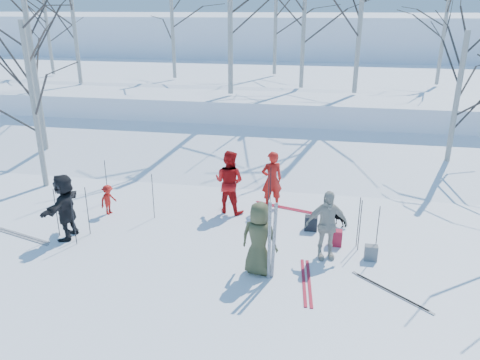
% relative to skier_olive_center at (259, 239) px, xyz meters
% --- Properties ---
extents(ground, '(120.00, 120.00, 0.00)m').
position_rel_skier_olive_center_xyz_m(ground, '(-0.89, 0.94, -0.86)').
color(ground, white).
rests_on(ground, ground).
extents(snow_ramp, '(70.00, 9.49, 4.12)m').
position_rel_skier_olive_center_xyz_m(snow_ramp, '(-0.89, 7.94, -0.71)').
color(snow_ramp, white).
rests_on(snow_ramp, ground).
extents(snow_plateau, '(70.00, 18.00, 2.20)m').
position_rel_skier_olive_center_xyz_m(snow_plateau, '(-0.89, 17.94, 0.14)').
color(snow_plateau, white).
rests_on(snow_plateau, ground).
extents(far_hill, '(90.00, 30.00, 6.00)m').
position_rel_skier_olive_center_xyz_m(far_hill, '(-0.89, 38.94, 1.14)').
color(far_hill, white).
rests_on(far_hill, ground).
extents(skier_olive_center, '(0.93, 0.70, 1.72)m').
position_rel_skier_olive_center_xyz_m(skier_olive_center, '(0.00, 0.00, 0.00)').
color(skier_olive_center, '#404328').
rests_on(skier_olive_center, ground).
extents(skier_red_north, '(0.76, 0.65, 1.76)m').
position_rel_skier_olive_center_xyz_m(skier_red_north, '(-0.17, 3.72, 0.02)').
color(skier_red_north, red).
rests_on(skier_red_north, ground).
extents(skier_redor_behind, '(1.07, 0.94, 1.88)m').
position_rel_skier_olive_center_xyz_m(skier_redor_behind, '(-1.35, 3.20, 0.08)').
color(skier_redor_behind, '#B30D0E').
rests_on(skier_redor_behind, ground).
extents(skier_red_seated, '(0.50, 0.65, 0.89)m').
position_rel_skier_olive_center_xyz_m(skier_red_seated, '(-4.78, 2.39, -0.41)').
color(skier_red_seated, red).
rests_on(skier_red_seated, ground).
extents(skier_cream_east, '(1.09, 0.68, 1.72)m').
position_rel_skier_olive_center_xyz_m(skier_cream_east, '(1.47, 0.98, 0.00)').
color(skier_cream_east, beige).
rests_on(skier_cream_east, ground).
extents(skier_grey_west, '(0.58, 1.65, 1.76)m').
position_rel_skier_olive_center_xyz_m(skier_grey_west, '(-5.17, 0.81, 0.02)').
color(skier_grey_west, black).
rests_on(skier_grey_west, ground).
extents(dog, '(0.58, 0.52, 0.45)m').
position_rel_skier_olive_center_xyz_m(dog, '(1.85, 2.85, -0.63)').
color(dog, black).
rests_on(dog, ground).
extents(upright_ski_left, '(0.08, 0.16, 1.90)m').
position_rel_skier_olive_center_xyz_m(upright_ski_left, '(0.26, -0.27, 0.09)').
color(upright_ski_left, silver).
rests_on(upright_ski_left, ground).
extents(upright_ski_right, '(0.15, 0.23, 1.89)m').
position_rel_skier_olive_center_xyz_m(upright_ski_right, '(0.36, -0.25, 0.09)').
color(upright_ski_right, silver).
rests_on(upright_ski_right, ground).
extents(ski_pair_a, '(1.24, 2.01, 0.02)m').
position_rel_skier_olive_center_xyz_m(ski_pair_a, '(-6.39, 0.61, -0.85)').
color(ski_pair_a, silver).
rests_on(ski_pair_a, ground).
extents(ski_pair_b, '(2.08, 2.10, 0.02)m').
position_rel_skier_olive_center_xyz_m(ski_pair_b, '(2.89, -0.27, -0.85)').
color(ski_pair_b, silver).
rests_on(ski_pair_b, ground).
extents(ski_pair_c, '(0.57, 1.94, 0.02)m').
position_rel_skier_olive_center_xyz_m(ski_pair_c, '(1.10, -0.22, -0.85)').
color(ski_pair_c, '#A6172B').
rests_on(ski_pair_c, ground).
extents(ski_pair_d, '(1.23, 2.01, 0.02)m').
position_rel_skier_olive_center_xyz_m(ski_pair_d, '(0.25, 3.74, -0.85)').
color(ski_pair_d, '#A6172B').
rests_on(ski_pair_d, ground).
extents(ski_pole_a, '(0.02, 0.02, 1.34)m').
position_rel_skier_olive_center_xyz_m(ski_pole_a, '(-5.22, 3.26, -0.19)').
color(ski_pole_a, black).
rests_on(ski_pole_a, ground).
extents(ski_pole_b, '(0.02, 0.02, 1.34)m').
position_rel_skier_olive_center_xyz_m(ski_pole_b, '(-5.44, 0.81, -0.19)').
color(ski_pole_b, black).
rests_on(ski_pole_b, ground).
extents(ski_pole_c, '(0.02, 0.02, 1.34)m').
position_rel_skier_olive_center_xyz_m(ski_pole_c, '(-4.77, 0.48, -0.19)').
color(ski_pole_c, black).
rests_on(ski_pole_c, ground).
extents(ski_pole_d, '(0.02, 0.02, 1.34)m').
position_rel_skier_olive_center_xyz_m(ski_pole_d, '(2.67, 1.20, -0.19)').
color(ski_pole_d, black).
rests_on(ski_pole_d, ground).
extents(ski_pole_e, '(0.02, 0.02, 1.34)m').
position_rel_skier_olive_center_xyz_m(ski_pole_e, '(2.28, 1.50, -0.19)').
color(ski_pole_e, black).
rests_on(ski_pole_e, ground).
extents(ski_pole_f, '(0.02, 0.02, 1.34)m').
position_rel_skier_olive_center_xyz_m(ski_pole_f, '(2.25, 1.67, -0.19)').
color(ski_pole_f, black).
rests_on(ski_pole_f, ground).
extents(ski_pole_g, '(0.02, 0.02, 1.34)m').
position_rel_skier_olive_center_xyz_m(ski_pole_g, '(-3.38, 2.36, -0.19)').
color(ski_pole_g, black).
rests_on(ski_pole_g, ground).
extents(ski_pole_h, '(0.02, 0.02, 1.34)m').
position_rel_skier_olive_center_xyz_m(ski_pole_h, '(-4.70, 1.07, -0.19)').
color(ski_pole_h, black).
rests_on(ski_pole_h, ground).
extents(ski_pole_i, '(0.02, 0.02, 1.34)m').
position_rel_skier_olive_center_xyz_m(ski_pole_i, '(-0.18, 3.52, -0.19)').
color(ski_pole_i, black).
rests_on(ski_pole_i, ground).
extents(ski_pole_j, '(0.02, 0.02, 1.34)m').
position_rel_skier_olive_center_xyz_m(ski_pole_j, '(-0.20, 3.21, -0.19)').
color(ski_pole_j, black).
rests_on(ski_pole_j, ground).
extents(backpack_red, '(0.32, 0.22, 0.42)m').
position_rel_skier_olive_center_xyz_m(backpack_red, '(1.72, 1.64, -0.65)').
color(backpack_red, '#A71930').
rests_on(backpack_red, ground).
extents(backpack_grey, '(0.30, 0.20, 0.38)m').
position_rel_skier_olive_center_xyz_m(backpack_grey, '(2.55, 1.04, -0.67)').
color(backpack_grey, slate).
rests_on(backpack_grey, ground).
extents(backpack_dark, '(0.34, 0.24, 0.40)m').
position_rel_skier_olive_center_xyz_m(backpack_dark, '(1.08, 2.40, -0.66)').
color(backpack_dark, black).
rests_on(backpack_dark, ground).
extents(birch_plateau_b, '(4.75, 4.75, 5.93)m').
position_rel_skier_olive_center_xyz_m(birch_plateau_b, '(-1.68, 16.99, 4.31)').
color(birch_plateau_b, silver).
rests_on(birch_plateau_b, snow_plateau).
extents(birch_plateau_c, '(5.21, 5.21, 6.58)m').
position_rel_skier_olive_center_xyz_m(birch_plateau_c, '(2.42, 11.66, 4.63)').
color(birch_plateau_c, silver).
rests_on(birch_plateau_c, snow_plateau).
extents(birch_plateau_d, '(4.50, 4.50, 5.57)m').
position_rel_skier_olive_center_xyz_m(birch_plateau_d, '(0.07, 12.62, 4.13)').
color(birch_plateau_d, silver).
rests_on(birch_plateau_d, snow_plateau).
extents(birch_plateau_e, '(4.51, 4.51, 5.59)m').
position_rel_skier_olive_center_xyz_m(birch_plateau_e, '(-10.63, 12.07, 4.14)').
color(birch_plateau_e, silver).
rests_on(birch_plateau_e, snow_plateau).
extents(birch_plateau_f, '(5.40, 5.40, 6.85)m').
position_rel_skier_olive_center_xyz_m(birch_plateau_f, '(-2.81, 10.50, 4.77)').
color(birch_plateau_f, silver).
rests_on(birch_plateau_f, snow_plateau).
extents(birch_plateau_g, '(3.73, 3.73, 4.47)m').
position_rel_skier_olive_center_xyz_m(birch_plateau_g, '(6.39, 14.73, 3.58)').
color(birch_plateau_g, silver).
rests_on(birch_plateau_g, snow_plateau).
extents(birch_plateau_h, '(4.10, 4.10, 5.00)m').
position_rel_skier_olive_center_xyz_m(birch_plateau_h, '(-6.63, 14.56, 3.84)').
color(birch_plateau_h, silver).
rests_on(birch_plateau_h, snow_plateau).
extents(birch_plateau_i, '(3.99, 3.99, 4.84)m').
position_rel_skier_olive_center_xyz_m(birch_plateau_i, '(-13.67, 14.69, 3.76)').
color(birch_plateau_i, silver).
rests_on(birch_plateau_i, snow_plateau).
extents(birch_edge_a, '(4.34, 4.34, 5.34)m').
position_rel_skier_olive_center_xyz_m(birch_edge_a, '(-7.91, 4.15, 1.81)').
color(birch_edge_a, silver).
rests_on(birch_edge_a, ground).
extents(birch_edge_d, '(5.17, 5.17, 6.53)m').
position_rel_skier_olive_center_xyz_m(birch_edge_d, '(-9.40, 6.66, 2.41)').
color(birch_edge_d, silver).
rests_on(birch_edge_d, ground).
extents(birch_edge_e, '(4.10, 4.10, 5.00)m').
position_rel_skier_olive_center_xyz_m(birch_edge_e, '(5.52, 7.32, 1.64)').
color(birch_edge_e, silver).
rests_on(birch_edge_e, ground).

